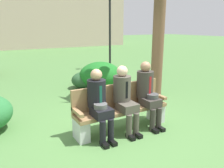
# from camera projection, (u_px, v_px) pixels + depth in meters

# --- Properties ---
(ground_plane) EXTENTS (80.00, 80.00, 0.00)m
(ground_plane) POSITION_uv_depth(u_px,v_px,m) (120.00, 130.00, 4.46)
(ground_plane) COLOR #4E7B3F
(park_bench) EXTENTS (1.95, 0.44, 0.90)m
(park_bench) POSITION_uv_depth(u_px,v_px,m) (121.00, 108.00, 4.46)
(park_bench) COLOR #99754C
(park_bench) RESTS_ON ground
(seated_man_left) EXTENTS (0.34, 0.72, 1.28)m
(seated_man_left) POSITION_uv_depth(u_px,v_px,m) (99.00, 101.00, 4.01)
(seated_man_left) COLOR black
(seated_man_left) RESTS_ON ground
(seated_man_middle) EXTENTS (0.34, 0.72, 1.29)m
(seated_man_middle) POSITION_uv_depth(u_px,v_px,m) (124.00, 96.00, 4.28)
(seated_man_middle) COLOR #4C473D
(seated_man_middle) RESTS_ON ground
(seated_man_right) EXTENTS (0.34, 0.72, 1.33)m
(seated_man_right) POSITION_uv_depth(u_px,v_px,m) (148.00, 91.00, 4.54)
(seated_man_right) COLOR #38332D
(seated_man_right) RESTS_ON ground
(shrub_mid_lawn) EXTENTS (0.88, 0.81, 0.55)m
(shrub_mid_lawn) POSITION_uv_depth(u_px,v_px,m) (85.00, 80.00, 7.46)
(shrub_mid_lawn) COLOR #2D5730
(shrub_mid_lawn) RESTS_ON ground
(shrub_far_lawn) EXTENTS (1.40, 1.28, 0.87)m
(shrub_far_lawn) POSITION_uv_depth(u_px,v_px,m) (100.00, 75.00, 7.43)
(shrub_far_lawn) COLOR #1E7124
(shrub_far_lawn) RESTS_ON ground
(street_lamp) EXTENTS (0.24, 0.24, 3.42)m
(street_lamp) POSITION_uv_depth(u_px,v_px,m) (110.00, 24.00, 10.31)
(street_lamp) COLOR black
(street_lamp) RESTS_ON ground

